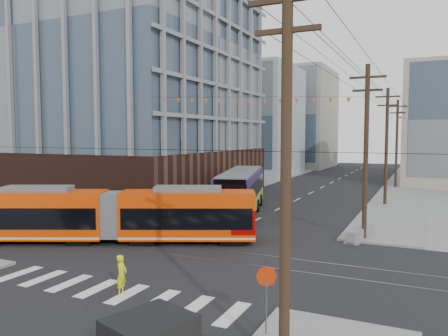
# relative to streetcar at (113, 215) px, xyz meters

# --- Properties ---
(ground) EXTENTS (160.00, 160.00, 0.00)m
(ground) POSITION_rel_streetcar_xyz_m (5.52, -3.89, -1.68)
(ground) COLOR slate
(office_building) EXTENTS (30.00, 25.00, 28.60)m
(office_building) POSITION_rel_streetcar_xyz_m (-16.48, 19.11, 12.62)
(office_building) COLOR #381E16
(office_building) RESTS_ON ground
(bg_bldg_nw_near) EXTENTS (18.00, 16.00, 18.00)m
(bg_bldg_nw_near) POSITION_rel_streetcar_xyz_m (-11.48, 48.11, 7.32)
(bg_bldg_nw_near) COLOR #8C99A5
(bg_bldg_nw_near) RESTS_ON ground
(bg_bldg_nw_far) EXTENTS (16.00, 18.00, 20.00)m
(bg_bldg_nw_far) POSITION_rel_streetcar_xyz_m (-8.48, 68.11, 8.32)
(bg_bldg_nw_far) COLOR gray
(bg_bldg_nw_far) RESTS_ON ground
(utility_pole_near) EXTENTS (0.30, 0.30, 11.00)m
(utility_pole_near) POSITION_rel_streetcar_xyz_m (14.02, -9.89, 3.82)
(utility_pole_near) COLOR black
(utility_pole_near) RESTS_ON ground
(utility_pole_far) EXTENTS (0.30, 0.30, 11.00)m
(utility_pole_far) POSITION_rel_streetcar_xyz_m (14.02, 52.11, 3.82)
(utility_pole_far) COLOR black
(utility_pole_far) RESTS_ON ground
(streetcar) EXTENTS (16.90, 9.50, 3.36)m
(streetcar) POSITION_rel_streetcar_xyz_m (0.00, 0.00, 0.00)
(streetcar) COLOR #DA3803
(streetcar) RESTS_ON ground
(city_bus) EXTENTS (6.22, 13.28, 3.68)m
(city_bus) POSITION_rel_streetcar_xyz_m (3.08, 13.07, 0.16)
(city_bus) COLOR #271C49
(city_bus) RESTS_ON ground
(parked_car_silver) EXTENTS (2.79, 5.24, 1.64)m
(parked_car_silver) POSITION_rel_streetcar_xyz_m (-0.56, 7.80, -0.86)
(parked_car_silver) COLOR #8D90A0
(parked_car_silver) RESTS_ON ground
(parked_car_white) EXTENTS (2.60, 5.03, 1.39)m
(parked_car_white) POSITION_rel_streetcar_xyz_m (-0.38, 13.80, -0.99)
(parked_car_white) COLOR silver
(parked_car_white) RESTS_ON ground
(parked_car_grey) EXTENTS (3.32, 4.66, 1.18)m
(parked_car_grey) POSITION_rel_streetcar_xyz_m (0.05, 19.36, -1.09)
(parked_car_grey) COLOR slate
(parked_car_grey) RESTS_ON ground
(pedestrian) EXTENTS (0.54, 0.69, 1.66)m
(pedestrian) POSITION_rel_streetcar_xyz_m (6.10, -6.96, -0.85)
(pedestrian) COLOR yellow
(pedestrian) RESTS_ON ground
(stop_sign) EXTENTS (0.90, 0.90, 2.24)m
(stop_sign) POSITION_rel_streetcar_xyz_m (12.88, -8.15, -0.56)
(stop_sign) COLOR #BC2906
(stop_sign) RESTS_ON ground
(jersey_barrier) EXTENTS (1.58, 3.84, 0.75)m
(jersey_barrier) POSITION_rel_streetcar_xyz_m (13.82, 7.31, -1.31)
(jersey_barrier) COLOR #5C5C5E
(jersey_barrier) RESTS_ON ground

